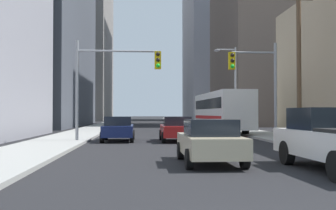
# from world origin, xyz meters

# --- Properties ---
(sidewalk_left) EXTENTS (3.40, 160.00, 0.15)m
(sidewalk_left) POSITION_xyz_m (-7.05, 50.00, 0.07)
(sidewalk_left) COLOR #9E9E99
(sidewalk_left) RESTS_ON ground
(sidewalk_right) EXTENTS (3.40, 160.00, 0.15)m
(sidewalk_right) POSITION_xyz_m (7.05, 50.00, 0.07)
(sidewalk_right) COLOR #9E9E99
(sidewalk_right) RESTS_ON ground
(city_bus) EXTENTS (2.84, 11.57, 3.40)m
(city_bus) POSITION_xyz_m (4.52, 28.24, 1.93)
(city_bus) COLOR silver
(city_bus) RESTS_ON ground
(sedan_beige) EXTENTS (1.95, 4.21, 1.52)m
(sedan_beige) POSITION_xyz_m (0.13, 9.00, 0.77)
(sedan_beige) COLOR #C6B793
(sedan_beige) RESTS_ON ground
(sedan_red) EXTENTS (1.95, 4.21, 1.52)m
(sedan_red) POSITION_xyz_m (-0.05, 19.54, 0.77)
(sedan_red) COLOR maroon
(sedan_red) RESTS_ON ground
(sedan_navy) EXTENTS (1.95, 4.22, 1.52)m
(sedan_navy) POSITION_xyz_m (-3.60, 20.03, 0.77)
(sedan_navy) COLOR #141E4C
(sedan_navy) RESTS_ON ground
(traffic_signal_near_left) EXTENTS (5.02, 0.44, 6.00)m
(traffic_signal_near_left) POSITION_xyz_m (-3.77, 19.02, 4.10)
(traffic_signal_near_left) COLOR gray
(traffic_signal_near_left) RESTS_ON ground
(traffic_signal_near_right) EXTENTS (2.97, 0.44, 6.00)m
(traffic_signal_near_right) POSITION_xyz_m (4.72, 19.02, 4.00)
(traffic_signal_near_right) COLOR gray
(traffic_signal_near_right) RESTS_ON ground
(utility_pole_right) EXTENTS (2.20, 0.28, 10.10)m
(utility_pole_right) POSITION_xyz_m (7.39, 18.97, 5.33)
(utility_pole_right) COLOR brown
(utility_pole_right) RESTS_ON ground
(street_lamp_right) EXTENTS (1.99, 0.32, 7.50)m
(street_lamp_right) POSITION_xyz_m (5.76, 29.61, 4.49)
(street_lamp_right) COLOR gray
(street_lamp_right) RESTS_ON ground
(building_left_mid_office) EXTENTS (18.34, 28.86, 33.96)m
(building_left_mid_office) POSITION_xyz_m (-19.23, 49.49, 16.98)
(building_left_mid_office) COLOR #4C515B
(building_left_mid_office) RESTS_ON ground
(building_left_far_tower) EXTENTS (22.47, 29.81, 54.30)m
(building_left_far_tower) POSITION_xyz_m (-21.31, 93.01, 27.15)
(building_left_far_tower) COLOR gray
(building_left_far_tower) RESTS_ON ground
(building_right_mid_block) EXTENTS (20.55, 19.24, 35.44)m
(building_right_mid_block) POSITION_xyz_m (19.71, 51.61, 17.72)
(building_right_mid_block) COLOR #66564C
(building_right_mid_block) RESTS_ON ground
(building_right_far_highrise) EXTENTS (25.51, 23.80, 50.90)m
(building_right_far_highrise) POSITION_xyz_m (22.04, 92.16, 25.45)
(building_right_far_highrise) COLOR #93939E
(building_right_far_highrise) RESTS_ON ground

